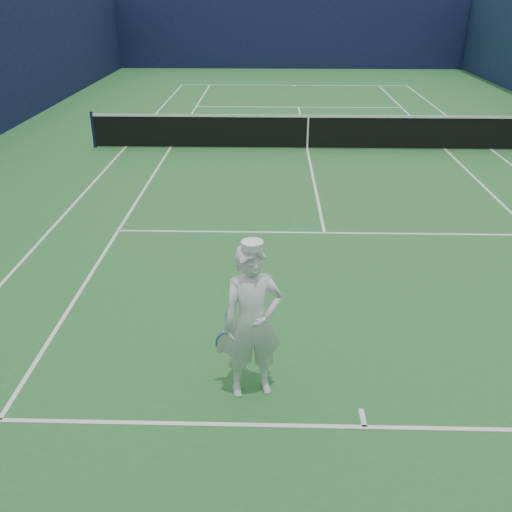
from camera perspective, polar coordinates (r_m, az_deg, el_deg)
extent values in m
plane|color=#28692E|center=(17.42, 5.14, 10.63)|extent=(80.00, 80.00, 0.00)
cube|color=white|center=(29.06, 3.82, 16.67)|extent=(11.03, 0.06, 0.01)
cube|color=white|center=(6.72, 10.81, -16.46)|extent=(11.03, 0.06, 0.01)
cube|color=white|center=(17.94, -12.94, 10.54)|extent=(0.06, 23.83, 0.01)
cube|color=white|center=(18.58, 22.52, 9.76)|extent=(0.06, 23.83, 0.01)
cube|color=white|center=(17.65, -8.56, 10.66)|extent=(0.06, 23.77, 0.01)
cube|color=white|center=(18.15, 18.42, 10.05)|extent=(0.06, 23.77, 0.01)
cube|color=white|center=(23.66, 4.28, 14.63)|extent=(8.23, 0.06, 0.01)
cube|color=white|center=(11.37, 6.87, 2.31)|extent=(8.23, 0.06, 0.01)
cube|color=white|center=(17.42, 5.14, 10.64)|extent=(0.06, 12.80, 0.01)
cube|color=white|center=(28.91, 3.83, 16.63)|extent=(0.06, 0.30, 0.01)
cube|color=white|center=(6.83, 10.62, -15.62)|extent=(0.06, 0.30, 0.01)
cube|color=#0E1335|center=(34.91, 3.57, 21.46)|extent=(20.12, 0.12, 4.00)
cylinder|color=#141E4C|center=(18.06, -15.97, 12.05)|extent=(0.09, 0.09, 1.07)
cube|color=black|center=(17.30, 5.20, 12.23)|extent=(12.79, 0.02, 0.92)
cube|color=white|center=(17.20, 5.26, 13.75)|extent=(12.79, 0.04, 0.07)
cube|color=white|center=(17.31, 5.20, 12.13)|extent=(0.05, 0.03, 0.94)
imported|color=white|center=(6.56, -0.36, -6.69)|extent=(0.79, 0.61, 1.91)
cylinder|color=white|center=(6.09, -0.38, 1.11)|extent=(0.24, 0.24, 0.08)
cube|color=white|center=(6.22, -0.64, 1.34)|extent=(0.20, 0.14, 0.02)
cylinder|color=navy|center=(6.56, -2.91, -6.33)|extent=(0.05, 0.10, 0.22)
cube|color=#2050AE|center=(6.70, -2.84, -7.38)|extent=(0.03, 0.02, 0.14)
torus|color=#2050AE|center=(6.87, -3.02, -8.54)|extent=(0.31, 0.17, 0.29)
cube|color=beige|center=(6.87, -3.02, -8.54)|extent=(0.21, 0.06, 0.30)
sphere|color=#D3DF19|center=(6.64, 1.66, -5.27)|extent=(0.07, 0.07, 0.07)
sphere|color=#D3DF19|center=(6.65, 2.00, -4.92)|extent=(0.07, 0.07, 0.07)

